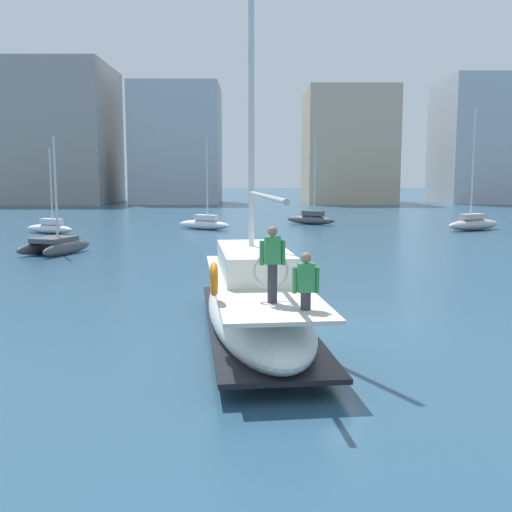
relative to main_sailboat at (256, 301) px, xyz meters
The scene contains 8 objects.
ground_plane 2.05m from the main_sailboat, 32.01° to the left, with size 400.00×400.00×0.00m, color #284C66.
main_sailboat is the anchor object (origin of this frame).
moored_sloop_near 31.21m from the main_sailboat, 96.99° to the left, with size 4.48×3.19×6.93m.
moored_sloop_far 34.45m from the main_sailboat, 61.18° to the left, with size 5.18×3.67×9.03m.
moored_catamaran 36.34m from the main_sailboat, 82.30° to the left, with size 4.40×3.54×7.13m.
moored_cutter_left 31.33m from the main_sailboat, 117.66° to the left, with size 4.12×2.65×6.03m.
moored_cutter_right 19.54m from the main_sailboat, 122.57° to the left, with size 3.10×4.48×6.11m.
waterfront_buildings 78.75m from the main_sailboat, 91.50° to the left, with size 81.79×17.67×20.49m.
Camera 1 is at (-1.65, -15.96, 4.04)m, focal length 42.18 mm.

